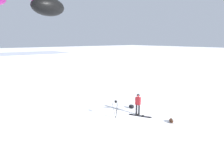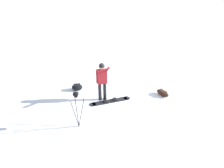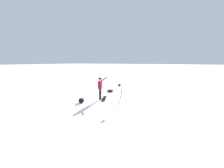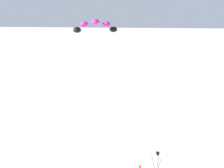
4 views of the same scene
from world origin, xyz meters
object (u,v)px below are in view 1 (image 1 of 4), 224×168
snowboard (140,116)px  gear_bag_small (131,106)px  traction_kite (10,0)px  snowboarder (138,102)px  gear_bag_large (171,121)px  camera_tripod (116,106)px

snowboard → gear_bag_small: gear_bag_small is taller
snowboard → gear_bag_small: (-0.78, -1.73, 0.14)m
traction_kite → gear_bag_small: 13.66m
snowboarder → gear_bag_large: size_ratio=2.63×
camera_tripod → snowboarder: bearing=164.8°
snowboarder → traction_kite: size_ratio=0.49×
snowboard → camera_tripod: size_ratio=1.19×
snowboard → traction_kite: 12.53m
camera_tripod → gear_bag_small: bearing=-161.6°
gear_bag_large → camera_tripod: (2.64, -3.19, 0.88)m
traction_kite → camera_tripod: (-7.88, -4.61, -6.02)m
snowboard → gear_bag_large: size_ratio=2.54×
snowboarder → gear_bag_small: 1.78m
snowboard → traction_kite: traction_kite is taller
traction_kite → snowboarder: bearing=-157.3°
snowboarder → gear_bag_small: snowboarder is taller
snowboarder → snowboard: (0.10, 0.36, -1.04)m
snowboarder → gear_bag_large: bearing=105.4°
snowboarder → camera_tripod: (1.90, -0.52, -0.05)m
snowboard → snowboarder: bearing=-105.8°
traction_kite → camera_tripod: 10.94m
snowboard → traction_kite: (9.69, 3.73, 7.01)m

